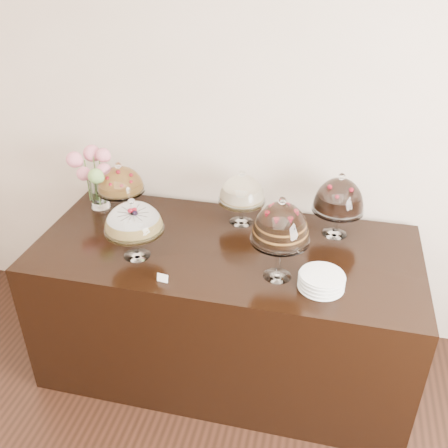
% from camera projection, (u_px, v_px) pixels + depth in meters
% --- Properties ---
extents(wall_back, '(5.00, 0.04, 3.00)m').
position_uv_depth(wall_back, '(278.00, 118.00, 2.99)').
color(wall_back, beige).
rests_on(wall_back, ground).
extents(display_counter, '(2.20, 1.00, 0.90)m').
position_uv_depth(display_counter, '(226.00, 307.00, 3.10)').
color(display_counter, black).
rests_on(display_counter, ground).
extents(cake_stand_sugar_sponge, '(0.33, 0.33, 0.36)m').
position_uv_depth(cake_stand_sugar_sponge, '(133.00, 220.00, 2.68)').
color(cake_stand_sugar_sponge, white).
rests_on(cake_stand_sugar_sponge, display_counter).
extents(cake_stand_choco_layer, '(0.30, 0.30, 0.47)m').
position_uv_depth(cake_stand_choco_layer, '(281.00, 225.00, 2.47)').
color(cake_stand_choco_layer, white).
rests_on(cake_stand_choco_layer, display_counter).
extents(cake_stand_cheesecake, '(0.29, 0.29, 0.35)m').
position_uv_depth(cake_stand_cheesecake, '(242.00, 191.00, 3.00)').
color(cake_stand_cheesecake, white).
rests_on(cake_stand_cheesecake, display_counter).
extents(cake_stand_dark_choco, '(0.30, 0.30, 0.40)m').
position_uv_depth(cake_stand_dark_choco, '(339.00, 197.00, 2.87)').
color(cake_stand_dark_choco, white).
rests_on(cake_stand_dark_choco, display_counter).
extents(cake_stand_fruit_tart, '(0.30, 0.30, 0.34)m').
position_uv_depth(cake_stand_fruit_tart, '(120.00, 182.00, 3.13)').
color(cake_stand_fruit_tart, white).
rests_on(cake_stand_fruit_tart, display_counter).
extents(flower_vase, '(0.30, 0.31, 0.39)m').
position_uv_depth(flower_vase, '(94.00, 173.00, 3.16)').
color(flower_vase, white).
rests_on(flower_vase, display_counter).
extents(plate_stack, '(0.23, 0.23, 0.08)m').
position_uv_depth(plate_stack, '(321.00, 281.00, 2.52)').
color(plate_stack, white).
rests_on(plate_stack, display_counter).
extents(price_card_left, '(0.06, 0.02, 0.04)m').
position_uv_depth(price_card_left, '(162.00, 278.00, 2.57)').
color(price_card_left, white).
rests_on(price_card_left, display_counter).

